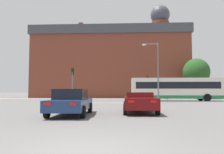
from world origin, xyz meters
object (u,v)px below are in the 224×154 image
Objects in this scene: pedestrian_waiting at (146,93)px; traffic_light_near_left at (72,79)px; car_roadster_right at (140,102)px; pedestrian_walking_east at (167,93)px; street_lamp_junction at (155,66)px; car_saloon_left at (71,102)px; bus_crossing_lead at (176,89)px; traffic_light_far_right at (148,83)px.

traffic_light_near_left is at bearing -112.99° from pedestrian_waiting.
pedestrian_walking_east is at bearing 75.41° from car_roadster_right.
pedestrian_walking_east is at bearing 71.47° from street_lamp_junction.
street_lamp_junction is at bearing -73.69° from pedestrian_waiting.
street_lamp_junction is (7.01, 14.91, 3.75)m from car_saloon_left.
bus_crossing_lead is 7.62m from traffic_light_far_right.
street_lamp_junction reaches higher than traffic_light_far_right.
car_saloon_left is at bearing -29.36° from bus_crossing_lead.
pedestrian_waiting is (7.11, 26.45, 0.22)m from car_saloon_left.
traffic_light_far_right is at bearing 46.85° from traffic_light_near_left.
traffic_light_near_left is 15.20m from traffic_light_far_right.
car_saloon_left reaches higher than car_roadster_right.
car_saloon_left is 4.29m from car_roadster_right.
street_lamp_junction reaches higher than pedestrian_walking_east.
street_lamp_junction is at bearing 40.29° from pedestrian_walking_east.
bus_crossing_lead reaches higher than pedestrian_waiting.
traffic_light_near_left is 16.22m from pedestrian_waiting.
pedestrian_waiting is (-0.08, 1.29, -1.73)m from traffic_light_far_right.
street_lamp_junction is 4.48× the size of pedestrian_waiting.
bus_crossing_lead is 2.90× the size of traffic_light_near_left.
car_roadster_right is (4.00, 1.55, -0.07)m from car_saloon_left.
car_saloon_left is 27.00m from pedestrian_walking_east.
traffic_light_far_right is 10.40m from street_lamp_junction.
car_saloon_left is at bearing -115.16° from street_lamp_junction.
street_lamp_junction is at bearing -91.00° from traffic_light_far_right.
pedestrian_walking_east is at bearing 38.66° from traffic_light_near_left.
pedestrian_walking_east reaches higher than car_saloon_left.
traffic_light_near_left is at bearing 120.57° from car_roadster_right.
pedestrian_walking_east is at bearing -8.28° from pedestrian_waiting.
bus_crossing_lead is 1.64× the size of street_lamp_junction.
car_roadster_right is at bearing -60.08° from traffic_light_near_left.
pedestrian_waiting is 3.59m from pedestrian_walking_east.
traffic_light_near_left reaches higher than traffic_light_far_right.
traffic_light_near_left reaches higher than bus_crossing_lead.
car_roadster_right is 17.88m from bus_crossing_lead.
pedestrian_waiting is at bearing 50.19° from traffic_light_near_left.
street_lamp_junction is at bearing 63.47° from car_saloon_left.
traffic_light_near_left is at bearing 7.47° from pedestrian_walking_east.
bus_crossing_lead is 8.81m from pedestrian_waiting.
pedestrian_walking_east is at bearing -4.16° from traffic_light_far_right.
traffic_light_far_right is 3.56m from pedestrian_walking_east.
car_roadster_right is 2.44× the size of pedestrian_walking_east.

